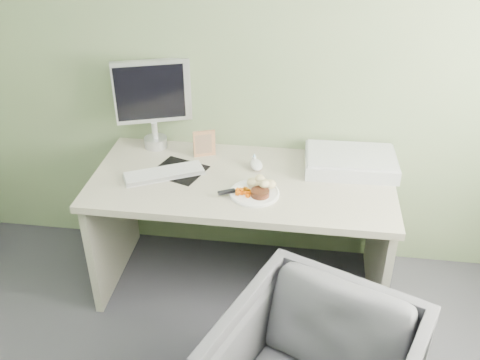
# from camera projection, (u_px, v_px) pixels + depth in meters

# --- Properties ---
(wall_back) EXTENTS (3.50, 0.00, 3.50)m
(wall_back) POSITION_uv_depth(u_px,v_px,m) (252.00, 42.00, 2.82)
(wall_back) COLOR gray
(wall_back) RESTS_ON floor
(desk) EXTENTS (1.60, 0.75, 0.73)m
(desk) POSITION_uv_depth(u_px,v_px,m) (242.00, 207.00, 2.93)
(desk) COLOR beige
(desk) RESTS_ON floor
(plate) EXTENTS (0.25, 0.25, 0.01)m
(plate) POSITION_uv_depth(u_px,v_px,m) (254.00, 193.00, 2.70)
(plate) COLOR white
(plate) RESTS_ON desk
(steak) EXTENTS (0.10, 0.10, 0.03)m
(steak) POSITION_uv_depth(u_px,v_px,m) (260.00, 193.00, 2.66)
(steak) COLOR black
(steak) RESTS_ON plate
(potato_pile) EXTENTS (0.14, 0.12, 0.06)m
(potato_pile) POSITION_uv_depth(u_px,v_px,m) (262.00, 182.00, 2.72)
(potato_pile) COLOR tan
(potato_pile) RESTS_ON plate
(carrot_heap) EXTENTS (0.07, 0.06, 0.04)m
(carrot_heap) POSITION_uv_depth(u_px,v_px,m) (244.00, 190.00, 2.67)
(carrot_heap) COLOR #E76004
(carrot_heap) RESTS_ON plate
(steak_knife) EXTENTS (0.21, 0.12, 0.02)m
(steak_knife) POSITION_uv_depth(u_px,v_px,m) (233.00, 191.00, 2.69)
(steak_knife) COLOR silver
(steak_knife) RESTS_ON plate
(mousepad) EXTENTS (0.32, 0.30, 0.00)m
(mousepad) POSITION_uv_depth(u_px,v_px,m) (179.00, 170.00, 2.90)
(mousepad) COLOR black
(mousepad) RESTS_ON desk
(keyboard) EXTENTS (0.43, 0.30, 0.02)m
(keyboard) POSITION_uv_depth(u_px,v_px,m) (164.00, 173.00, 2.85)
(keyboard) COLOR white
(keyboard) RESTS_ON desk
(computer_mouse) EXTENTS (0.10, 0.13, 0.04)m
(computer_mouse) POSITION_uv_depth(u_px,v_px,m) (256.00, 165.00, 2.92)
(computer_mouse) COLOR white
(computer_mouse) RESTS_ON desk
(photo_frame) EXTENTS (0.12, 0.06, 0.16)m
(photo_frame) POSITION_uv_depth(u_px,v_px,m) (204.00, 144.00, 3.01)
(photo_frame) COLOR #A96E4E
(photo_frame) RESTS_ON desk
(eyedrop_bottle) EXTENTS (0.02, 0.02, 0.07)m
(eyedrop_bottle) POSITION_uv_depth(u_px,v_px,m) (254.00, 159.00, 2.95)
(eyedrop_bottle) COLOR white
(eyedrop_bottle) RESTS_ON desk
(scanner) EXTENTS (0.50, 0.34, 0.08)m
(scanner) POSITION_uv_depth(u_px,v_px,m) (350.00, 162.00, 2.91)
(scanner) COLOR silver
(scanner) RESTS_ON desk
(monitor) EXTENTS (0.42, 0.18, 0.52)m
(monitor) POSITION_uv_depth(u_px,v_px,m) (153.00, 99.00, 3.01)
(monitor) COLOR silver
(monitor) RESTS_ON desk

